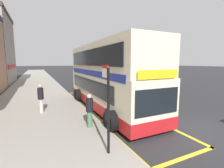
% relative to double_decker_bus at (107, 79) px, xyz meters
% --- Properties ---
extents(ground_plane, '(260.00, 260.00, 0.00)m').
position_rel_double_decker_bus_xyz_m(ground_plane, '(2.46, 26.93, -2.06)').
color(ground_plane, '#28282B').
extents(pavement_near, '(6.00, 76.00, 0.14)m').
position_rel_double_decker_bus_xyz_m(pavement_near, '(-4.54, 26.93, -1.99)').
color(pavement_near, gray).
rests_on(pavement_near, ground).
extents(double_decker_bus, '(3.22, 10.35, 4.40)m').
position_rel_double_decker_bus_xyz_m(double_decker_bus, '(0.00, 0.00, 0.00)').
color(double_decker_bus, beige).
rests_on(double_decker_bus, ground).
extents(bus_bay_markings, '(3.05, 13.39, 0.01)m').
position_rel_double_decker_bus_xyz_m(bus_bay_markings, '(-0.02, -0.00, -2.06)').
color(bus_bay_markings, yellow).
rests_on(bus_bay_markings, ground).
extents(bus_stop_sign, '(0.09, 0.51, 2.95)m').
position_rel_double_decker_bus_xyz_m(bus_stop_sign, '(-2.32, -5.39, -0.22)').
color(bus_stop_sign, black).
rests_on(bus_stop_sign, pavement_near).
extents(parked_car_white_kerbside, '(2.09, 4.20, 1.62)m').
position_rel_double_decker_bus_xyz_m(parked_car_white_kerbside, '(7.53, 27.61, -1.26)').
color(parked_car_white_kerbside, silver).
rests_on(parked_car_white_kerbside, ground).
extents(pedestrian_waiting_near_sign, '(0.34, 0.34, 1.76)m').
position_rel_double_decker_bus_xyz_m(pedestrian_waiting_near_sign, '(-4.24, 0.30, -0.96)').
color(pedestrian_waiting_near_sign, '#B7B2AD').
rests_on(pedestrian_waiting_near_sign, pavement_near).
extents(pedestrian_further_back, '(0.34, 0.34, 1.58)m').
position_rel_double_decker_bus_xyz_m(pedestrian_further_back, '(-2.22, -3.07, -1.07)').
color(pedestrian_further_back, '#3F724C').
rests_on(pedestrian_further_back, pavement_near).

